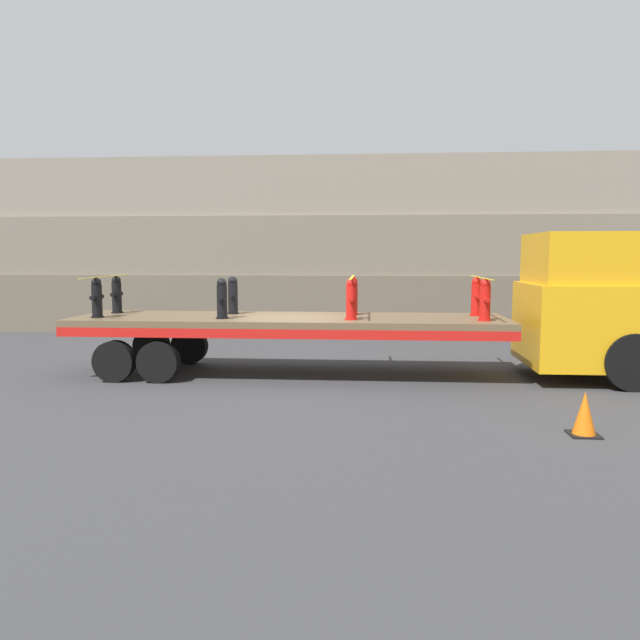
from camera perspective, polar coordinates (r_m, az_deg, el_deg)
ground_plane at (r=14.15m, az=-2.78°, el=-4.95°), size 120.00×120.00×0.00m
rock_cliff at (r=22.37m, az=-0.01°, el=6.77°), size 60.00×3.30×5.98m
truck_cab at (r=14.62m, az=23.55°, el=1.04°), size 2.69×2.69×3.14m
flatbed_trailer at (r=14.08m, az=-5.34°, el=-0.65°), size 9.59×2.57×1.30m
fire_hydrant_black_near_0 at (r=14.56m, az=-19.73°, el=1.89°), size 0.28×0.54×0.88m
fire_hydrant_black_far_0 at (r=15.55m, az=-18.09°, el=2.19°), size 0.28×0.54×0.88m
fire_hydrant_black_near_1 at (r=13.65m, az=-8.95°, el=1.92°), size 0.28×0.54×0.88m
fire_hydrant_black_far_1 at (r=14.70m, az=-7.97°, el=2.22°), size 0.28×0.54×0.88m
fire_hydrant_red_near_2 at (r=13.27m, az=2.88°, el=1.88°), size 0.28×0.54×0.88m
fire_hydrant_red_far_2 at (r=14.35m, az=3.01°, el=2.18°), size 0.28×0.54×0.88m
fire_hydrant_red_near_3 at (r=13.48m, az=14.85°, el=1.75°), size 0.28×0.54×0.88m
fire_hydrant_red_far_3 at (r=14.55m, az=14.10°, el=2.06°), size 0.28×0.54×0.88m
cargo_strap_rear at (r=15.03m, az=-18.94°, el=3.78°), size 0.05×2.66×0.01m
cargo_strap_middle at (r=13.79m, az=2.96°, el=3.93°), size 0.05×2.66×0.01m
cargo_strap_front at (r=13.99m, az=14.51°, el=3.77°), size 0.05×2.66×0.01m
traffic_cone at (r=10.16m, az=23.03°, el=-7.92°), size 0.44×0.44×0.66m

